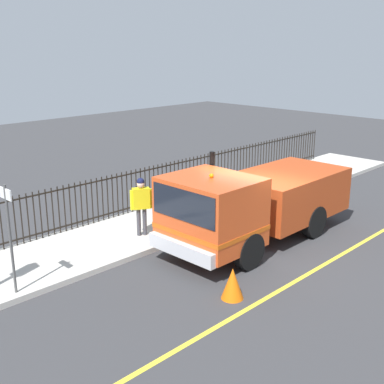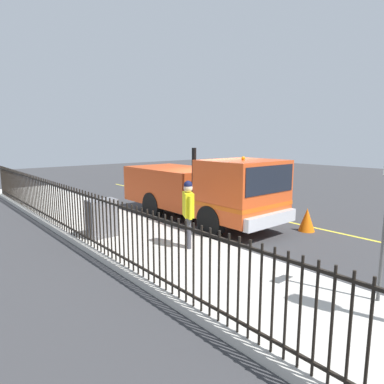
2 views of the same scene
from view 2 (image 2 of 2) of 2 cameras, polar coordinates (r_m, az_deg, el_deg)
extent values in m
plane|color=#38383A|center=(11.77, 3.42, -5.04)|extent=(53.60, 53.60, 0.00)
cube|color=beige|center=(9.86, -10.50, -7.56)|extent=(2.94, 24.37, 0.15)
cube|color=yellow|center=(13.16, 9.62, -3.60)|extent=(0.12, 21.93, 0.01)
cube|color=#D84C1E|center=(10.12, 8.69, 0.45)|extent=(2.29, 2.01, 1.78)
cube|color=black|center=(10.07, 8.74, 2.65)|extent=(2.11, 2.05, 0.78)
cube|color=#B8411A|center=(12.61, -2.95, 1.22)|extent=(2.29, 3.76, 1.32)
cube|color=silver|center=(9.61, 13.45, -4.67)|extent=(2.17, 0.21, 0.36)
cube|color=#DB5914|center=(10.19, 8.64, -1.72)|extent=(2.31, 2.03, 0.12)
cylinder|color=black|center=(11.25, 10.86, -3.34)|extent=(0.30, 0.96, 0.96)
cylinder|color=black|center=(9.78, 3.27, -5.09)|extent=(0.30, 0.96, 0.96)
cylinder|color=black|center=(13.35, 0.56, -1.20)|extent=(0.30, 0.96, 0.96)
cylinder|color=black|center=(12.14, -6.77, -2.32)|extent=(0.30, 0.96, 0.96)
sphere|color=orange|center=(10.03, 8.82, 5.77)|extent=(0.12, 0.12, 0.12)
cylinder|color=black|center=(10.18, 0.35, 1.62)|extent=(0.14, 0.14, 2.13)
cube|color=yellow|center=(8.25, -0.67, -2.18)|extent=(0.43, 0.53, 0.61)
sphere|color=beige|center=(8.18, -0.68, 0.68)|extent=(0.23, 0.23, 0.23)
sphere|color=#14193F|center=(8.17, -0.68, 1.23)|extent=(0.21, 0.21, 0.21)
cylinder|color=#3F3F47|center=(8.34, -0.55, -7.08)|extent=(0.12, 0.12, 0.81)
cylinder|color=#3F3F47|center=(8.50, -0.77, -6.76)|extent=(0.12, 0.12, 0.81)
cylinder|color=yellow|center=(7.99, -0.31, -2.77)|extent=(0.09, 0.09, 0.58)
cylinder|color=yellow|center=(8.52, -1.00, -2.02)|extent=(0.09, 0.09, 0.58)
cylinder|color=black|center=(18.98, -30.03, 1.82)|extent=(0.04, 0.04, 1.42)
cylinder|color=black|center=(18.79, -29.92, 1.77)|extent=(0.04, 0.04, 1.42)
cylinder|color=black|center=(18.61, -29.81, 1.71)|extent=(0.04, 0.04, 1.42)
cylinder|color=black|center=(18.42, -29.70, 1.66)|extent=(0.04, 0.04, 1.42)
cylinder|color=black|center=(18.23, -29.58, 1.60)|extent=(0.04, 0.04, 1.42)
cylinder|color=black|center=(18.04, -29.47, 1.54)|extent=(0.04, 0.04, 1.42)
cylinder|color=black|center=(17.85, -29.35, 1.48)|extent=(0.04, 0.04, 1.42)
cylinder|color=black|center=(17.66, -29.22, 1.42)|extent=(0.04, 0.04, 1.42)
cylinder|color=black|center=(17.47, -29.10, 1.36)|extent=(0.04, 0.04, 1.42)
cylinder|color=black|center=(17.28, -28.97, 1.30)|extent=(0.04, 0.04, 1.42)
cylinder|color=black|center=(17.09, -28.84, 1.23)|extent=(0.04, 0.04, 1.42)
cylinder|color=black|center=(16.91, -28.71, 1.17)|extent=(0.04, 0.04, 1.42)
cylinder|color=black|center=(16.72, -28.57, 1.10)|extent=(0.04, 0.04, 1.42)
cylinder|color=black|center=(16.53, -28.43, 1.03)|extent=(0.04, 0.04, 1.42)
cylinder|color=black|center=(16.34, -28.29, 0.96)|extent=(0.04, 0.04, 1.42)
cylinder|color=black|center=(16.15, -28.14, 0.88)|extent=(0.04, 0.04, 1.42)
cylinder|color=black|center=(15.97, -27.99, 0.81)|extent=(0.04, 0.04, 1.42)
cylinder|color=black|center=(15.78, -27.84, 0.73)|extent=(0.04, 0.04, 1.42)
cylinder|color=black|center=(15.59, -27.68, 0.66)|extent=(0.04, 0.04, 1.42)
cylinder|color=black|center=(15.40, -27.52, 0.58)|extent=(0.04, 0.04, 1.42)
cylinder|color=black|center=(15.22, -27.35, 0.49)|extent=(0.04, 0.04, 1.42)
cylinder|color=black|center=(15.03, -27.18, 0.41)|extent=(0.04, 0.04, 1.42)
cylinder|color=black|center=(14.84, -27.01, 0.32)|extent=(0.04, 0.04, 1.42)
cylinder|color=black|center=(14.66, -26.83, 0.24)|extent=(0.04, 0.04, 1.42)
cylinder|color=black|center=(14.47, -26.65, 0.15)|extent=(0.04, 0.04, 1.42)
cylinder|color=black|center=(14.28, -26.46, 0.05)|extent=(0.04, 0.04, 1.42)
cylinder|color=black|center=(14.10, -26.27, -0.04)|extent=(0.04, 0.04, 1.42)
cylinder|color=black|center=(13.91, -26.07, -0.14)|extent=(0.04, 0.04, 1.42)
cylinder|color=black|center=(13.72, -25.87, -0.24)|extent=(0.04, 0.04, 1.42)
cylinder|color=black|center=(13.54, -25.66, -0.34)|extent=(0.04, 0.04, 1.42)
cylinder|color=black|center=(13.35, -25.45, -0.45)|extent=(0.04, 0.04, 1.42)
cylinder|color=black|center=(13.17, -25.23, -0.56)|extent=(0.04, 0.04, 1.42)
cylinder|color=black|center=(12.98, -25.00, -0.67)|extent=(0.04, 0.04, 1.42)
cylinder|color=black|center=(12.80, -24.77, -0.79)|extent=(0.04, 0.04, 1.42)
cylinder|color=black|center=(12.62, -24.53, -0.91)|extent=(0.04, 0.04, 1.42)
cylinder|color=black|center=(12.43, -24.28, -1.03)|extent=(0.04, 0.04, 1.42)
cylinder|color=black|center=(12.25, -24.03, -1.16)|extent=(0.04, 0.04, 1.42)
cylinder|color=black|center=(12.06, -23.77, -1.29)|extent=(0.04, 0.04, 1.42)
cylinder|color=black|center=(11.88, -23.50, -1.42)|extent=(0.04, 0.04, 1.42)
cylinder|color=black|center=(11.70, -23.22, -1.56)|extent=(0.04, 0.04, 1.42)
cylinder|color=black|center=(11.52, -22.93, -1.70)|extent=(0.04, 0.04, 1.42)
cylinder|color=black|center=(11.33, -22.64, -1.85)|extent=(0.04, 0.04, 1.42)
cylinder|color=black|center=(11.15, -22.33, -2.00)|extent=(0.04, 0.04, 1.42)
cylinder|color=black|center=(10.97, -22.01, -2.15)|extent=(0.04, 0.04, 1.42)
cylinder|color=black|center=(10.79, -21.69, -2.32)|extent=(0.04, 0.04, 1.42)
cylinder|color=black|center=(10.61, -21.35, -2.48)|extent=(0.04, 0.04, 1.42)
cylinder|color=black|center=(10.43, -21.00, -2.66)|extent=(0.04, 0.04, 1.42)
cylinder|color=black|center=(10.25, -20.64, -2.83)|extent=(0.04, 0.04, 1.42)
cylinder|color=black|center=(10.07, -20.26, -3.02)|extent=(0.04, 0.04, 1.42)
cylinder|color=black|center=(9.89, -19.87, -3.21)|extent=(0.04, 0.04, 1.42)
cylinder|color=black|center=(9.72, -19.47, -3.41)|extent=(0.04, 0.04, 1.42)
cylinder|color=black|center=(9.54, -19.05, -3.61)|extent=(0.04, 0.04, 1.42)
cylinder|color=black|center=(9.36, -18.62, -3.83)|extent=(0.04, 0.04, 1.42)
cylinder|color=black|center=(9.19, -18.16, -4.05)|extent=(0.04, 0.04, 1.42)
cylinder|color=black|center=(9.01, -17.69, -4.28)|extent=(0.04, 0.04, 1.42)
cylinder|color=black|center=(8.84, -17.21, -4.52)|extent=(0.04, 0.04, 1.42)
cylinder|color=black|center=(8.67, -16.70, -4.76)|extent=(0.04, 0.04, 1.42)
cylinder|color=black|center=(8.49, -16.17, -5.02)|extent=(0.04, 0.04, 1.42)
cylinder|color=black|center=(8.32, -15.62, -5.29)|extent=(0.04, 0.04, 1.42)
cylinder|color=black|center=(8.15, -15.04, -5.57)|extent=(0.04, 0.04, 1.42)
cylinder|color=black|center=(7.98, -14.44, -5.86)|extent=(0.04, 0.04, 1.42)
cylinder|color=black|center=(7.81, -13.82, -6.16)|extent=(0.04, 0.04, 1.42)
cylinder|color=black|center=(7.65, -13.16, -6.47)|extent=(0.04, 0.04, 1.42)
cylinder|color=black|center=(7.48, -12.48, -6.80)|extent=(0.04, 0.04, 1.42)
cylinder|color=black|center=(7.31, -11.76, -7.14)|extent=(0.04, 0.04, 1.42)
cylinder|color=black|center=(7.15, -11.01, -7.49)|extent=(0.04, 0.04, 1.42)
cylinder|color=black|center=(6.99, -10.22, -7.86)|extent=(0.04, 0.04, 1.42)
cylinder|color=black|center=(6.83, -9.39, -8.25)|extent=(0.04, 0.04, 1.42)
cylinder|color=black|center=(6.67, -8.53, -8.65)|extent=(0.04, 0.04, 1.42)
cylinder|color=black|center=(6.52, -7.62, -9.07)|extent=(0.04, 0.04, 1.42)
cylinder|color=black|center=(6.36, -6.66, -9.51)|extent=(0.04, 0.04, 1.42)
cylinder|color=black|center=(6.21, -5.65, -9.96)|extent=(0.04, 0.04, 1.42)
cylinder|color=black|center=(6.06, -4.59, -10.44)|extent=(0.04, 0.04, 1.42)
cylinder|color=black|center=(5.91, -3.47, -10.93)|extent=(0.04, 0.04, 1.42)
cylinder|color=black|center=(5.77, -2.29, -11.45)|extent=(0.04, 0.04, 1.42)
cylinder|color=black|center=(5.63, -1.05, -11.99)|extent=(0.04, 0.04, 1.42)
cylinder|color=black|center=(5.49, 0.26, -12.55)|extent=(0.04, 0.04, 1.42)
cylinder|color=black|center=(5.35, 1.64, -13.13)|extent=(0.04, 0.04, 1.42)
cylinder|color=black|center=(5.22, 3.10, -13.73)|extent=(0.04, 0.04, 1.42)
cylinder|color=black|center=(5.10, 4.65, -14.35)|extent=(0.04, 0.04, 1.42)
cylinder|color=black|center=(4.97, 6.28, -15.00)|extent=(0.04, 0.04, 1.42)
cylinder|color=black|center=(4.86, 8.00, -15.66)|extent=(0.04, 0.04, 1.42)
cylinder|color=black|center=(4.74, 9.82, -16.34)|extent=(0.04, 0.04, 1.42)
cylinder|color=black|center=(4.63, 11.73, -17.04)|extent=(0.04, 0.04, 1.42)
cylinder|color=black|center=(4.53, 13.76, -17.75)|extent=(0.04, 0.04, 1.42)
cylinder|color=black|center=(4.44, 15.88, -18.47)|extent=(0.04, 0.04, 1.42)
cylinder|color=black|center=(4.35, 18.12, -19.19)|extent=(0.04, 0.04, 1.42)
cylinder|color=black|center=(4.26, 20.47, -19.91)|extent=(0.04, 0.04, 1.42)
cylinder|color=black|center=(4.19, 22.93, -20.63)|extent=(0.04, 0.04, 1.42)
cylinder|color=black|center=(4.12, 25.50, -21.34)|extent=(0.04, 0.04, 1.42)
cylinder|color=black|center=(4.06, 28.18, -22.03)|extent=(0.04, 0.04, 1.42)
cube|color=black|center=(8.99, -18.12, -0.45)|extent=(0.04, 20.71, 0.04)
cube|color=black|center=(9.24, -17.77, -7.43)|extent=(0.04, 20.71, 0.04)
cube|color=slate|center=(9.64, -15.24, -4.38)|extent=(0.80, 0.47, 1.06)
cone|color=orange|center=(11.04, 19.21, -4.55)|extent=(0.51, 0.51, 0.73)
cylinder|color=#4C4C4C|center=(6.36, 30.27, -5.65)|extent=(0.06, 0.06, 2.50)
camera|label=1|loc=(16.15, 60.18, 13.88)|focal=46.77mm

